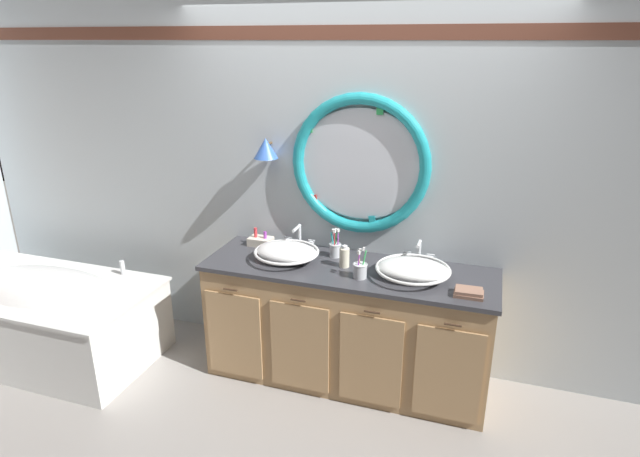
% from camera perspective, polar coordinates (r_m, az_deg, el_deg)
% --- Properties ---
extents(ground_plane, '(14.00, 14.00, 0.00)m').
position_cam_1_polar(ground_plane, '(3.74, 1.13, -17.66)').
color(ground_plane, gray).
extents(back_wall_assembly, '(6.40, 0.26, 2.60)m').
position_cam_1_polar(back_wall_assembly, '(3.66, 4.01, 4.58)').
color(back_wall_assembly, silver).
rests_on(back_wall_assembly, ground_plane).
extents(vanity_counter, '(1.95, 0.65, 0.85)m').
position_cam_1_polar(vanity_counter, '(3.69, 2.98, -10.26)').
color(vanity_counter, tan).
rests_on(vanity_counter, ground_plane).
extents(bathtub, '(1.67, 0.90, 0.68)m').
position_cam_1_polar(bathtub, '(4.48, -27.80, -8.13)').
color(bathtub, white).
rests_on(bathtub, ground_plane).
extents(sink_basin_left, '(0.45, 0.45, 0.12)m').
position_cam_1_polar(sink_basin_left, '(3.57, -3.66, -2.58)').
color(sink_basin_left, white).
rests_on(sink_basin_left, vanity_counter).
extents(sink_basin_right, '(0.48, 0.48, 0.12)m').
position_cam_1_polar(sink_basin_right, '(3.37, 10.10, -4.38)').
color(sink_basin_right, white).
rests_on(sink_basin_right, vanity_counter).
extents(faucet_set_left, '(0.23, 0.15, 0.18)m').
position_cam_1_polar(faucet_set_left, '(3.78, -2.29, -1.11)').
color(faucet_set_left, silver).
rests_on(faucet_set_left, vanity_counter).
extents(faucet_set_right, '(0.21, 0.13, 0.17)m').
position_cam_1_polar(faucet_set_right, '(3.59, 10.71, -2.75)').
color(faucet_set_right, silver).
rests_on(faucet_set_right, vanity_counter).
extents(toothbrush_holder_left, '(0.09, 0.09, 0.21)m').
position_cam_1_polar(toothbrush_holder_left, '(3.64, 1.66, -2.21)').
color(toothbrush_holder_left, silver).
rests_on(toothbrush_holder_left, vanity_counter).
extents(toothbrush_holder_right, '(0.09, 0.09, 0.21)m').
position_cam_1_polar(toothbrush_holder_right, '(3.33, 4.39, -4.50)').
color(toothbrush_holder_right, silver).
rests_on(toothbrush_holder_right, vanity_counter).
extents(soap_dispenser, '(0.07, 0.07, 0.16)m').
position_cam_1_polar(soap_dispenser, '(3.48, 2.67, -3.11)').
color(soap_dispenser, '#EFE5C6').
rests_on(soap_dispenser, vanity_counter).
extents(folded_hand_towel, '(0.17, 0.12, 0.04)m').
position_cam_1_polar(folded_hand_towel, '(3.23, 15.91, -6.73)').
color(folded_hand_towel, '#936B56').
rests_on(folded_hand_towel, vanity_counter).
extents(toiletry_basket, '(0.17, 0.12, 0.13)m').
position_cam_1_polar(toiletry_basket, '(3.87, -6.50, -1.35)').
color(toiletry_basket, beige).
rests_on(toiletry_basket, vanity_counter).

